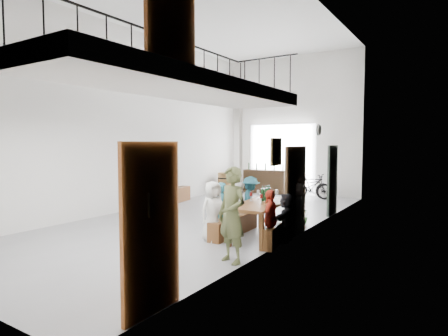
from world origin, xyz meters
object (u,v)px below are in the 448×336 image
Objects in this scene: tasting_table at (261,206)px; bench_inner at (234,225)px; side_bench at (173,196)px; serving_counter at (265,181)px; bicycle_near at (309,186)px; oak_barrel at (225,183)px; host_standing at (232,215)px.

bench_inner is (-0.68, 0.01, -0.50)m from tasting_table.
side_bench is 4.33m from serving_counter.
bench_inner is at bearing -74.07° from serving_counter.
bench_inner is 1.02× the size of side_bench.
oak_barrel is at bearing 102.80° from bicycle_near.
serving_counter is at bearing 108.78° from bench_inner.
host_standing is (0.30, -1.70, 0.13)m from tasting_table.
serving_counter is 1.03× the size of bicycle_near.
oak_barrel is (-3.79, 5.56, 0.22)m from bench_inner.
bicycle_near reaches higher than side_bench.
host_standing reaches higher than oak_barrel.
bicycle_near is at bearing 94.65° from tasting_table.
host_standing is (5.00, -4.31, 0.59)m from side_bench.
serving_counter reaches higher than side_bench.
bicycle_near is at bearing 117.79° from host_standing.
oak_barrel is at bearing 122.41° from bench_inner.
host_standing reaches higher than bicycle_near.
bicycle_near reaches higher than bench_inner.
tasting_table is 7.39m from serving_counter.
host_standing is (4.77, -7.27, 0.41)m from oak_barrel.
oak_barrel is at bearing -144.16° from serving_counter.
tasting_table is 5.40m from side_bench.
bicycle_near is at bearing -16.56° from serving_counter.
tasting_table is 1.73m from host_standing.
serving_counter is at bearing 69.49° from side_bench.
side_bench is 2.97m from oak_barrel.
host_standing is at bearing -86.03° from tasting_table.
oak_barrel is 1.69m from serving_counter.
side_bench is at bearing 137.07° from bicycle_near.
oak_barrel is at bearing 122.67° from tasting_table.
bench_inner is 6.26m from bicycle_near.
host_standing reaches higher than bench_inner.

